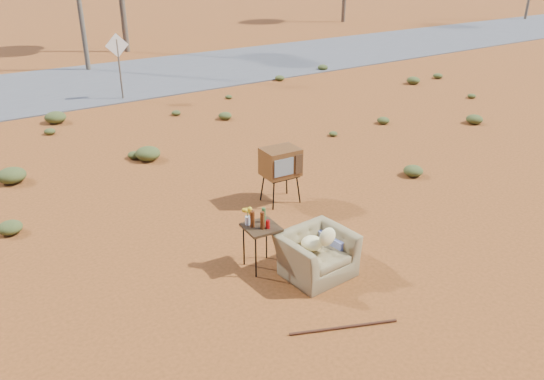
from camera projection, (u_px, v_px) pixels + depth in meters
ground at (303, 276)px, 8.26m from camera, size 140.00×140.00×0.00m
highway at (55, 88)px, 19.52m from camera, size 140.00×7.00×0.04m
armchair at (320, 247)px, 8.21m from camera, size 1.28×0.85×0.93m
tv_unit at (281, 163)px, 10.36m from camera, size 0.74×0.61×1.13m
side_table at (258, 225)px, 8.19m from camera, size 0.56×0.56×1.04m
rusty_bar at (344, 327)px, 7.10m from camera, size 1.39×0.63×0.04m
road_sign at (118, 55)px, 17.42m from camera, size 0.78×0.06×2.19m
scrub_patch at (143, 186)px, 11.09m from camera, size 17.49×8.07×0.33m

